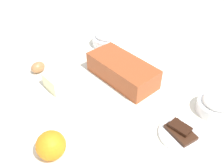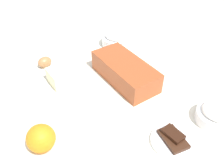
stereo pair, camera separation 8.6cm
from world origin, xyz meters
TOP-DOWN VIEW (x-y plane):
  - ground_plane at (0.00, 0.00)m, footprint 2.40×2.40m
  - loaf_pan at (0.04, -0.08)m, footprint 0.29×0.15m
  - flour_bowl at (-0.28, -0.22)m, footprint 0.12×0.12m
  - sugar_bowl at (0.29, -0.19)m, footprint 0.14×0.14m
  - orange_fruit at (-0.11, 0.29)m, footprint 0.08×0.08m
  - butter_block at (0.14, 0.15)m, footprint 0.09×0.07m
  - egg_near_butter at (0.28, 0.16)m, footprint 0.06×0.07m
  - chocolate_plate at (-0.28, -0.05)m, footprint 0.13×0.13m

SIDE VIEW (x-z plane):
  - ground_plane at x=0.00m, z-range -0.02..0.00m
  - chocolate_plate at x=-0.28m, z-range -0.01..0.03m
  - egg_near_butter at x=0.28m, z-range 0.00..0.04m
  - flour_bowl at x=-0.28m, z-range 0.00..0.06m
  - butter_block at x=0.14m, z-range 0.00..0.06m
  - sugar_bowl at x=0.29m, z-range 0.00..0.07m
  - orange_fruit at x=-0.11m, z-range 0.00..0.08m
  - loaf_pan at x=0.04m, z-range 0.00..0.08m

